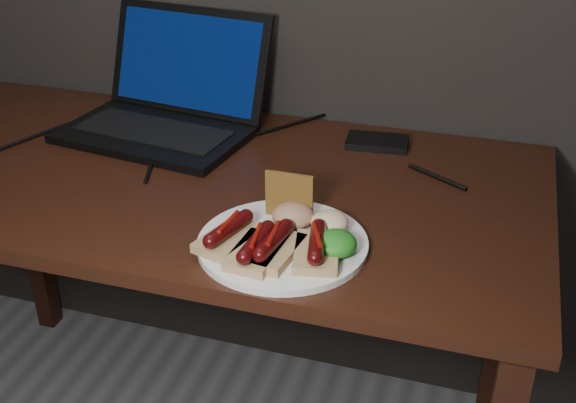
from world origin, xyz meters
The scene contains 13 objects.
desk centered at (0.00, 1.38, 0.66)m, with size 1.40×0.70×0.75m.
laptop centered at (-0.14, 1.58, 0.80)m, with size 0.44×0.38×0.25m.
hard_drive centered at (0.33, 1.62, 0.76)m, with size 0.13×0.08×0.02m, color black.
desk_cables centered at (0.00, 1.51, 0.75)m, with size 0.98×0.46×0.01m.
plate centered at (0.26, 1.18, 0.76)m, with size 0.28×0.28×0.01m, color white.
bread_sausage_left centered at (0.18, 1.14, 0.78)m, with size 0.10×0.13×0.04m.
bread_sausage_center centered at (0.26, 1.13, 0.78)m, with size 0.08×0.12×0.04m.
bread_sausage_right centered at (0.33, 1.15, 0.78)m, with size 0.09×0.13×0.04m.
bread_sausage_extra centered at (0.24, 1.12, 0.78)m, with size 0.08×0.12×0.04m.
crispbread centered at (0.25, 1.25, 0.80)m, with size 0.09×0.01×0.09m, color olive.
salad_greens centered at (0.35, 1.16, 0.78)m, with size 0.07×0.07×0.04m, color #1A6013.
salsa_mound centered at (0.26, 1.23, 0.78)m, with size 0.07×0.07×0.04m, color maroon.
coleslaw_mound centered at (0.33, 1.23, 0.78)m, with size 0.06×0.06×0.04m, color beige.
Camera 1 is at (0.57, 0.21, 1.39)m, focal length 45.00 mm.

